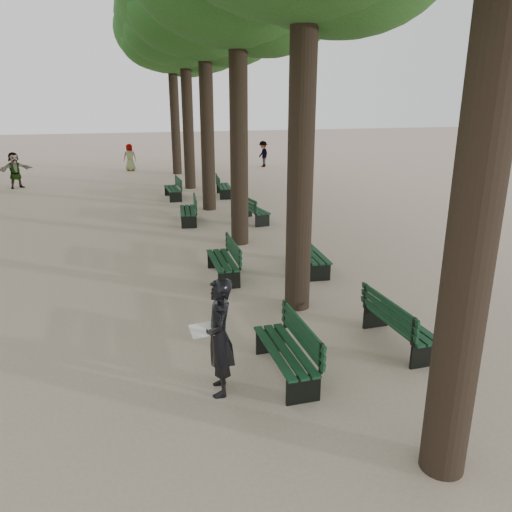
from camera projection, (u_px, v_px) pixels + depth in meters
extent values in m
plane|color=tan|center=(272.00, 395.00, 7.44)|extent=(120.00, 120.00, 0.00)
cylinder|color=#33261C|center=(484.00, 149.00, 4.85)|extent=(0.52, 0.52, 7.50)
cylinder|color=#33261C|center=(302.00, 124.00, 9.43)|extent=(0.52, 0.52, 7.50)
cylinder|color=#33261C|center=(239.00, 115.00, 14.02)|extent=(0.52, 0.52, 7.50)
cylinder|color=#33261C|center=(207.00, 111.00, 18.61)|extent=(0.52, 0.52, 7.50)
cylinder|color=#33261C|center=(187.00, 108.00, 23.19)|extent=(0.52, 0.52, 7.50)
ellipsoid|color=#20551D|center=(184.00, 15.00, 21.99)|extent=(6.00, 6.00, 4.50)
cylinder|color=#33261C|center=(174.00, 106.00, 27.78)|extent=(0.52, 0.52, 7.50)
ellipsoid|color=#20551D|center=(171.00, 29.00, 26.58)|extent=(6.00, 6.00, 4.50)
cube|color=black|center=(284.00, 363.00, 7.88)|extent=(0.53, 1.80, 0.45)
cube|color=black|center=(284.00, 350.00, 7.81)|extent=(0.55, 1.80, 0.04)
cube|color=black|center=(302.00, 332.00, 7.80)|extent=(0.05, 1.80, 0.40)
cube|color=black|center=(222.00, 269.00, 12.19)|extent=(0.57, 1.81, 0.45)
cube|color=black|center=(222.00, 260.00, 12.12)|extent=(0.59, 1.81, 0.04)
cube|color=black|center=(233.00, 249.00, 12.11)|extent=(0.09, 1.80, 0.40)
cube|color=black|center=(188.00, 217.00, 17.54)|extent=(0.72, 1.85, 0.45)
cube|color=black|center=(187.00, 210.00, 17.47)|extent=(0.74, 1.85, 0.04)
cube|color=black|center=(195.00, 203.00, 17.43)|extent=(0.24, 1.79, 0.40)
cube|color=black|center=(173.00, 194.00, 21.71)|extent=(0.57, 1.81, 0.45)
cube|color=black|center=(172.00, 189.00, 21.65)|extent=(0.59, 1.81, 0.04)
cube|color=black|center=(178.00, 182.00, 21.64)|extent=(0.09, 1.80, 0.40)
cube|color=black|center=(399.00, 334.00, 8.85)|extent=(0.56, 1.81, 0.45)
cube|color=black|center=(400.00, 322.00, 8.78)|extent=(0.58, 1.81, 0.04)
cube|color=black|center=(388.00, 310.00, 8.62)|extent=(0.08, 1.80, 0.40)
cube|color=black|center=(311.00, 262.00, 12.71)|extent=(0.66, 1.84, 0.45)
cube|color=black|center=(311.00, 254.00, 12.64)|extent=(0.68, 1.84, 0.04)
cube|color=black|center=(301.00, 244.00, 12.51)|extent=(0.19, 1.80, 0.40)
cube|color=black|center=(254.00, 215.00, 17.71)|extent=(0.74, 1.85, 0.45)
cube|color=black|center=(254.00, 209.00, 17.64)|extent=(0.76, 1.85, 0.04)
cube|color=black|center=(247.00, 202.00, 17.46)|extent=(0.26, 1.79, 0.40)
cube|color=black|center=(224.00, 191.00, 22.28)|extent=(0.72, 1.85, 0.45)
cube|color=black|center=(224.00, 186.00, 22.21)|extent=(0.74, 1.85, 0.04)
cube|color=black|center=(218.00, 180.00, 22.09)|extent=(0.24, 1.79, 0.40)
imported|color=black|center=(219.00, 337.00, 7.25)|extent=(0.45, 0.76, 1.80)
cube|color=white|center=(202.00, 330.00, 7.14)|extent=(0.37, 0.29, 0.12)
imported|color=#262628|center=(130.00, 157.00, 29.89)|extent=(0.82, 0.45, 1.59)
imported|color=#262628|center=(15.00, 170.00, 24.12)|extent=(1.57, 1.07, 1.73)
imported|color=#262628|center=(263.00, 154.00, 31.57)|extent=(0.44, 1.07, 1.61)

